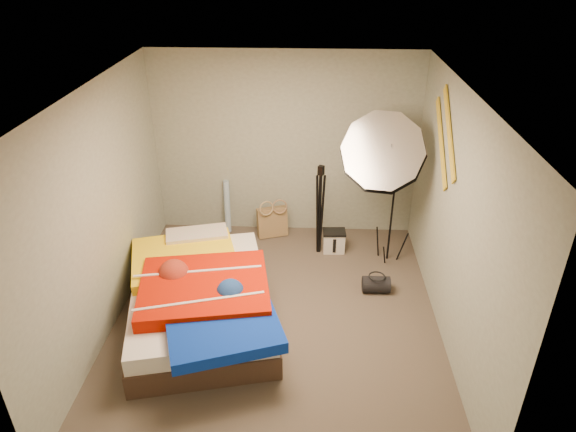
# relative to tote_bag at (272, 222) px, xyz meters

# --- Properties ---
(floor) EXTENTS (4.00, 4.00, 0.00)m
(floor) POSITION_rel_tote_bag_xyz_m (0.17, -1.78, -0.21)
(floor) COLOR brown
(floor) RESTS_ON ground
(ceiling) EXTENTS (4.00, 4.00, 0.00)m
(ceiling) POSITION_rel_tote_bag_xyz_m (0.17, -1.78, 2.29)
(ceiling) COLOR silver
(ceiling) RESTS_ON wall_back
(wall_back) EXTENTS (3.50, 0.00, 3.50)m
(wall_back) POSITION_rel_tote_bag_xyz_m (0.17, 0.22, 1.04)
(wall_back) COLOR #9DA493
(wall_back) RESTS_ON floor
(wall_front) EXTENTS (3.50, 0.00, 3.50)m
(wall_front) POSITION_rel_tote_bag_xyz_m (0.17, -3.78, 1.04)
(wall_front) COLOR #9DA493
(wall_front) RESTS_ON floor
(wall_left) EXTENTS (0.00, 4.00, 4.00)m
(wall_left) POSITION_rel_tote_bag_xyz_m (-1.58, -1.78, 1.04)
(wall_left) COLOR #9DA493
(wall_left) RESTS_ON floor
(wall_right) EXTENTS (0.00, 4.00, 4.00)m
(wall_right) POSITION_rel_tote_bag_xyz_m (1.92, -1.78, 1.04)
(wall_right) COLOR #9DA493
(wall_right) RESTS_ON floor
(tote_bag) EXTENTS (0.45, 0.30, 0.43)m
(tote_bag) POSITION_rel_tote_bag_xyz_m (0.00, 0.00, 0.00)
(tote_bag) COLOR #9F8054
(tote_bag) RESTS_ON floor
(wrapping_roll) EXTENTS (0.11, 0.22, 0.74)m
(wrapping_roll) POSITION_rel_tote_bag_xyz_m (-0.64, 0.12, 0.16)
(wrapping_roll) COLOR #588BBA
(wrapping_roll) RESTS_ON floor
(camera_case) EXTENTS (0.29, 0.21, 0.28)m
(camera_case) POSITION_rel_tote_bag_xyz_m (0.84, -0.38, -0.07)
(camera_case) COLOR silver
(camera_case) RESTS_ON floor
(duffel_bag) EXTENTS (0.32, 0.20, 0.20)m
(duffel_bag) POSITION_rel_tote_bag_xyz_m (1.31, -1.25, -0.11)
(duffel_bag) COLOR black
(duffel_bag) RESTS_ON floor
(wall_stripe_upper) EXTENTS (0.02, 0.91, 0.78)m
(wall_stripe_upper) POSITION_rel_tote_bag_xyz_m (1.90, -1.18, 1.74)
(wall_stripe_upper) COLOR gold
(wall_stripe_upper) RESTS_ON wall_right
(wall_stripe_lower) EXTENTS (0.02, 0.91, 0.78)m
(wall_stripe_lower) POSITION_rel_tote_bag_xyz_m (1.90, -0.93, 1.54)
(wall_stripe_lower) COLOR gold
(wall_stripe_lower) RESTS_ON wall_right
(bed) EXTENTS (1.92, 2.41, 0.60)m
(bed) POSITION_rel_tote_bag_xyz_m (-0.63, -1.84, 0.10)
(bed) COLOR #442E23
(bed) RESTS_ON floor
(photo_umbrella) EXTENTS (1.29, 1.01, 2.08)m
(photo_umbrella) POSITION_rel_tote_bag_xyz_m (1.34, -0.61, 1.29)
(photo_umbrella) COLOR black
(photo_umbrella) RESTS_ON floor
(camera_tripod) EXTENTS (0.09, 0.09, 1.23)m
(camera_tripod) POSITION_rel_tote_bag_xyz_m (0.64, -0.40, 0.50)
(camera_tripod) COLOR black
(camera_tripod) RESTS_ON floor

